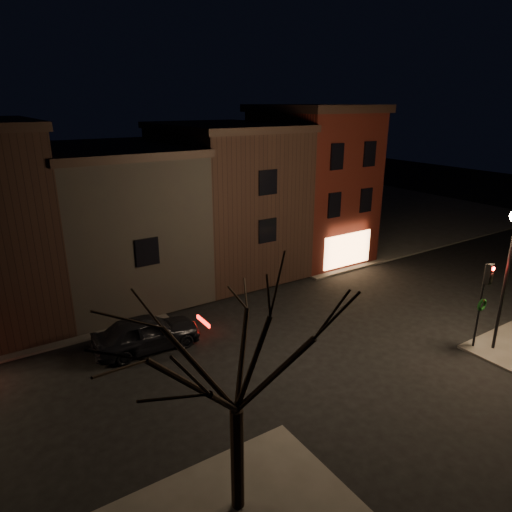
% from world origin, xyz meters
% --- Properties ---
extents(ground, '(120.00, 120.00, 0.00)m').
position_xyz_m(ground, '(0.00, 0.00, 0.00)').
color(ground, black).
rests_on(ground, ground).
extents(sidewalk_far_right, '(30.00, 30.00, 0.12)m').
position_xyz_m(sidewalk_far_right, '(20.00, 20.00, 0.06)').
color(sidewalk_far_right, '#2D2B28').
rests_on(sidewalk_far_right, ground).
extents(corner_building, '(6.50, 8.50, 10.50)m').
position_xyz_m(corner_building, '(8.00, 9.47, 5.40)').
color(corner_building, '#40100B').
rests_on(corner_building, ground).
extents(row_building_a, '(7.30, 10.30, 9.40)m').
position_xyz_m(row_building_a, '(1.50, 10.50, 4.83)').
color(row_building_a, black).
rests_on(row_building_a, ground).
extents(row_building_b, '(7.80, 10.30, 8.40)m').
position_xyz_m(row_building_b, '(-5.75, 10.50, 4.33)').
color(row_building_b, black).
rests_on(row_building_b, ground).
extents(traffic_signal, '(0.58, 0.38, 4.05)m').
position_xyz_m(traffic_signal, '(5.60, -5.51, 2.81)').
color(traffic_signal, black).
rests_on(traffic_signal, sidewalk_near_right).
extents(bare_tree_left, '(5.60, 5.60, 7.50)m').
position_xyz_m(bare_tree_left, '(-8.00, -7.00, 5.43)').
color(bare_tree_left, black).
rests_on(bare_tree_left, sidewalk_near_left).
extents(parked_car_a, '(4.89, 2.14, 1.64)m').
position_xyz_m(parked_car_a, '(-7.01, 2.74, 0.82)').
color(parked_car_a, black).
rests_on(parked_car_a, ground).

